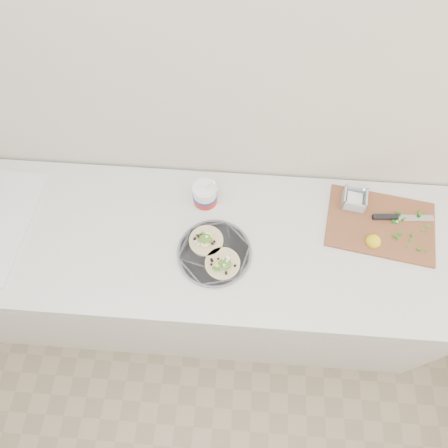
{
  "coord_description": "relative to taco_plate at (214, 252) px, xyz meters",
  "views": [
    {
      "loc": [
        0.26,
        0.72,
        2.3
      ],
      "look_at": [
        0.21,
        1.45,
        0.96
      ],
      "focal_mm": 32.0,
      "sensor_mm": 36.0,
      "label": 1
    }
  ],
  "objects": [
    {
      "name": "cutboard",
      "position": [
        0.65,
        0.19,
        -0.0
      ],
      "size": [
        0.46,
        0.35,
        0.07
      ],
      "rotation": [
        0.0,
        0.0,
        -0.16
      ],
      "color": "brown",
      "rests_on": "counter"
    },
    {
      "name": "taco_plate",
      "position": [
        0.0,
        0.0,
        0.0
      ],
      "size": [
        0.29,
        0.29,
        0.04
      ],
      "rotation": [
        0.0,
        0.0,
        0.4
      ],
      "color": "#5A5A61",
      "rests_on": "counter"
    },
    {
      "name": "counter",
      "position": [
        -0.18,
        0.08,
        -0.47
      ],
      "size": [
        2.44,
        0.66,
        0.9
      ],
      "color": "silver",
      "rests_on": "ground"
    },
    {
      "name": "tub",
      "position": [
        -0.05,
        0.22,
        0.05
      ],
      "size": [
        0.1,
        0.1,
        0.22
      ],
      "rotation": [
        0.0,
        0.0,
        0.0
      ],
      "color": "white",
      "rests_on": "counter"
    }
  ]
}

